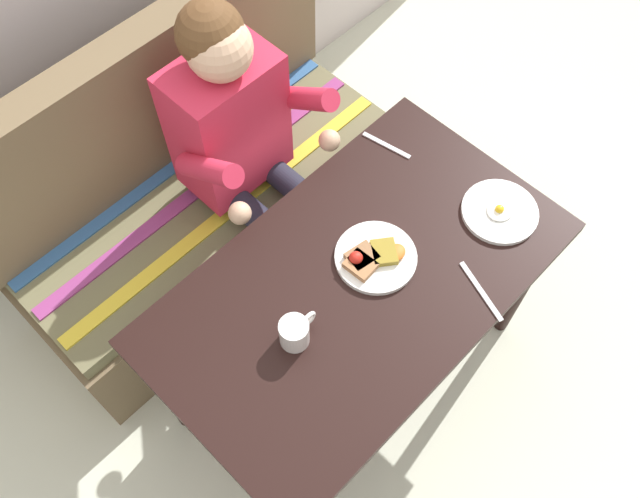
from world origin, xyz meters
name	(u,v)px	position (x,y,z in m)	size (l,w,h in m)	color
ground_plane	(349,370)	(0.00, 0.00, 0.00)	(8.00, 8.00, 0.00)	beige
table	(357,293)	(0.00, 0.00, 0.65)	(1.20, 0.70, 0.73)	black
couch	(201,200)	(0.00, 0.76, 0.33)	(1.44, 0.56, 1.00)	brown
person	(244,139)	(0.11, 0.59, 0.74)	(0.45, 0.61, 1.21)	#CC2843
plate_breakfast	(374,257)	(0.08, 0.01, 0.74)	(0.23, 0.23, 0.05)	white
plate_eggs	(500,211)	(0.45, -0.15, 0.74)	(0.23, 0.23, 0.04)	white
coffee_mug	(294,332)	(-0.25, 0.00, 0.78)	(0.12, 0.08, 0.09)	white
fork	(386,145)	(0.41, 0.26, 0.73)	(0.01, 0.17, 0.01)	silver
knife	(481,291)	(0.21, -0.27, 0.73)	(0.01, 0.20, 0.01)	silver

